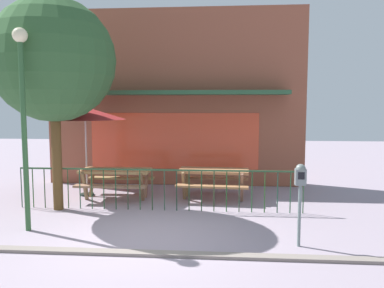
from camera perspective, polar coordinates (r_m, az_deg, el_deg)
The scene contains 10 objects.
ground at distance 7.32m, azimuth -7.56°, elevation -13.69°, with size 40.00×40.00×0.00m, color gray.
pub_storefront at distance 11.89m, azimuth -2.57°, elevation 6.77°, with size 7.84×1.38×5.31m.
patio_fence_front at distance 8.96m, azimuth -5.03°, elevation -5.65°, with size 6.61×0.04×0.97m.
picnic_table_left at distance 10.23m, azimuth -11.19°, elevation -4.59°, with size 1.81×1.37×0.79m.
picnic_table_right at distance 10.04m, azimuth 3.21°, elevation -4.69°, with size 1.88×1.47×0.79m.
patio_umbrella at distance 10.64m, azimuth -15.53°, elevation 4.36°, with size 2.13×2.13×2.39m.
parking_meter_near at distance 6.84m, azimuth 15.72°, elevation -5.57°, with size 0.18×0.17×1.44m.
street_tree at distance 9.42m, azimuth -19.82°, elevation 11.53°, with size 2.79×2.79×4.84m.
street_lamp at distance 7.98m, azimuth -23.75°, elevation 5.99°, with size 0.28×0.28×3.87m.
curb_edge at distance 6.62m, azimuth -9.01°, elevation -15.86°, with size 10.98×0.20×0.11m, color gray.
Camera 1 is at (1.48, -6.74, 2.43)m, focal length 36.06 mm.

